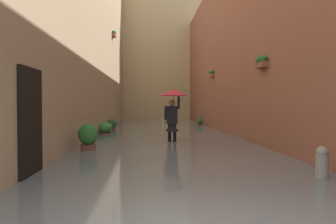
{
  "coord_description": "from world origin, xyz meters",
  "views": [
    {
      "loc": [
        0.66,
        2.52,
        1.52
      ],
      "look_at": [
        -0.06,
        -9.68,
        1.23
      ],
      "focal_mm": 34.78,
      "sensor_mm": 36.0,
      "label": 1
    }
  ],
  "objects": [
    {
      "name": "potted_plant_mid_left",
      "position": [
        -2.52,
        -17.5,
        0.35
      ],
      "size": [
        0.35,
        0.35,
        0.66
      ],
      "color": "brown",
      "rests_on": "ground_plane"
    },
    {
      "name": "building_facade_far",
      "position": [
        0.0,
        -26.07,
        6.29
      ],
      "size": [
        9.34,
        1.8,
        12.58
      ],
      "primitive_type": "cube",
      "color": "tan",
      "rests_on": "ground_plane"
    },
    {
      "name": "potted_plant_far_right",
      "position": [
        2.62,
        -12.13,
        0.42
      ],
      "size": [
        0.65,
        0.65,
        0.73
      ],
      "color": "brown",
      "rests_on": "ground_plane"
    },
    {
      "name": "ground_plane",
      "position": [
        0.0,
        -12.59,
        0.0
      ],
      "size": [
        62.93,
        62.93,
        0.0
      ],
      "primitive_type": "plane",
      "color": "slate"
    },
    {
      "name": "building_facade_left",
      "position": [
        -3.77,
        -12.58,
        4.2
      ],
      "size": [
        2.04,
        29.17,
        8.4
      ],
      "color": "#935642",
      "rests_on": "ground_plane"
    },
    {
      "name": "potted_plant_near_right",
      "position": [
        2.39,
        -6.84,
        0.55
      ],
      "size": [
        0.57,
        0.57,
        0.97
      ],
      "color": "brown",
      "rests_on": "ground_plane"
    },
    {
      "name": "mooring_bollard",
      "position": [
        -2.42,
        -3.08,
        0.39
      ],
      "size": [
        0.22,
        0.22,
        0.78
      ],
      "color": "gray",
      "rests_on": "ground_plane"
    },
    {
      "name": "building_facade_right",
      "position": [
        3.77,
        -12.58,
        5.93
      ],
      "size": [
        2.04,
        29.17,
        11.87
      ],
      "color": "tan",
      "rests_on": "ground_plane"
    },
    {
      "name": "person_wading",
      "position": [
        -0.19,
        -8.88,
        1.49
      ],
      "size": [
        1.03,
        1.03,
        2.12
      ],
      "color": "black",
      "rests_on": "ground_plane"
    },
    {
      "name": "potted_plant_mid_right",
      "position": [
        2.59,
        -14.61,
        0.43
      ],
      "size": [
        0.55,
        0.55,
        0.74
      ],
      "color": "brown",
      "rests_on": "ground_plane"
    },
    {
      "name": "flood_water",
      "position": [
        0.0,
        -12.59,
        0.11
      ],
      "size": [
        6.54,
        31.17,
        0.21
      ],
      "primitive_type": "cube",
      "color": "slate",
      "rests_on": "ground_plane"
    }
  ]
}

